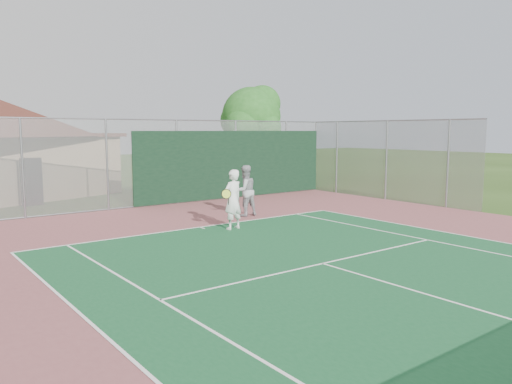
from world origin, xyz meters
The scene contains 5 objects.
back_fence centered at (2.11, 16.98, 1.67)m, with size 20.08×0.11×3.53m.
side_fence_right centered at (10.00, 12.50, 1.75)m, with size 0.08×9.00×3.50m.
tree centered at (9.77, 22.05, 3.75)m, with size 4.09×3.88×5.71m.
player_white_front centered at (0.67, 10.99, 0.93)m, with size 0.98×0.71×1.86m.
player_grey_back centered at (2.40, 12.72, 0.91)m, with size 0.92×0.74×1.82m.
Camera 1 is at (-8.01, -1.56, 3.06)m, focal length 35.00 mm.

